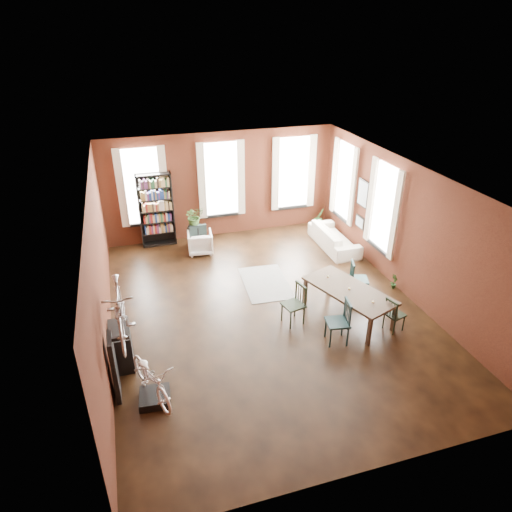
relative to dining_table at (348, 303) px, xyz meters
name	(u,v)px	position (x,y,z in m)	size (l,w,h in m)	color
room	(270,215)	(-1.43, 1.37, 1.78)	(9.00, 9.04, 3.22)	black
dining_table	(348,303)	(0.00, 0.00, 0.00)	(0.96, 2.11, 0.72)	#4E3D2E
dining_chair_a	(337,322)	(-0.64, -0.76, 0.13)	(0.45, 0.45, 0.98)	#193438
dining_chair_b	(293,305)	(-1.27, 0.13, 0.11)	(0.43, 0.43, 0.94)	black
dining_chair_c	(395,314)	(0.74, -0.74, 0.04)	(0.37, 0.37, 0.80)	black
dining_chair_d	(359,279)	(0.65, 0.72, 0.10)	(0.43, 0.43, 0.92)	#183535
bookshelf	(156,210)	(-3.68, 5.05, 0.74)	(1.00, 0.32, 2.20)	black
white_armchair	(200,241)	(-2.61, 4.14, -0.01)	(0.69, 0.64, 0.71)	white
cream_sofa	(335,234)	(1.27, 3.35, 0.05)	(2.08, 0.61, 0.81)	beige
striped_rug	(266,283)	(-1.32, 1.93, -0.35)	(1.12, 1.80, 0.01)	black
bike_trainer	(155,397)	(-4.47, -1.38, -0.28)	(0.53, 0.53, 0.15)	black
bike_wall_rack	(114,367)	(-5.08, -1.05, 0.29)	(0.16, 0.60, 1.30)	black
console_table	(121,346)	(-4.96, -0.15, 0.04)	(0.40, 0.80, 0.80)	black
plant_stand	(195,236)	(-2.68, 4.58, -0.02)	(0.34, 0.34, 0.68)	black
plant_by_sofa	(319,223)	(1.45, 4.87, -0.22)	(0.34, 0.62, 0.28)	#2B5B24
plant_small	(393,286)	(1.69, 0.75, -0.29)	(0.22, 0.41, 0.15)	#295020
bicycle_floor	(149,362)	(-4.49, -1.38, 0.54)	(0.52, 0.78, 1.49)	silver
bicycle_hung	(117,294)	(-4.83, -1.05, 1.77)	(0.47, 1.00, 1.66)	#A5A8AD
plant_on_stand	(194,218)	(-2.66, 4.56, 0.55)	(0.55, 0.61, 0.47)	#315120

